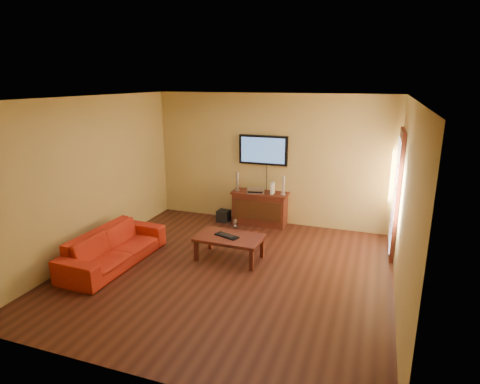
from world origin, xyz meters
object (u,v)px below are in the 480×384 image
at_px(sofa, 113,242).
at_px(game_console, 273,188).
at_px(speaker_right, 283,186).
at_px(media_console, 260,208).
at_px(av_receiver, 256,191).
at_px(television, 263,150).
at_px(coffee_table, 230,239).
at_px(subwoofer, 224,216).
at_px(bottle, 235,223).
at_px(keyboard, 227,236).
at_px(speaker_left, 237,182).

height_order(sofa, game_console, game_console).
xyz_separation_m(speaker_right, game_console, (-0.22, -0.01, -0.06)).
bearing_deg(sofa, media_console, -31.34).
xyz_separation_m(media_console, av_receiver, (-0.08, -0.05, 0.39)).
height_order(television, game_console, television).
xyz_separation_m(sofa, game_console, (2.00, 2.59, 0.43)).
distance_m(coffee_table, subwoofer, 1.91).
bearing_deg(television, av_receiver, -109.60).
bearing_deg(game_console, bottle, -149.41).
height_order(game_console, keyboard, game_console).
bearing_deg(bottle, keyboard, -75.28).
xyz_separation_m(speaker_left, bottle, (0.08, -0.37, -0.78)).
distance_m(media_console, television, 1.22).
height_order(media_console, speaker_right, speaker_right).
distance_m(speaker_left, subwoofer, 0.81).
distance_m(game_console, keyboard, 1.87).
distance_m(sofa, speaker_left, 2.91).
distance_m(coffee_table, keyboard, 0.08).
xyz_separation_m(coffee_table, game_console, (0.26, 1.80, 0.46)).
bearing_deg(keyboard, sofa, -154.97).
distance_m(television, game_console, 0.81).
bearing_deg(media_console, speaker_left, -176.93).
xyz_separation_m(speaker_left, subwoofer, (-0.29, -0.07, -0.75)).
bearing_deg(bottle, speaker_left, 102.01).
bearing_deg(speaker_left, sofa, -115.49).
bearing_deg(subwoofer, media_console, 12.44).
relative_size(sofa, keyboard, 4.30).
height_order(media_console, subwoofer, media_console).
height_order(coffee_table, sofa, sofa).
height_order(coffee_table, subwoofer, coffee_table).
bearing_deg(speaker_left, coffee_table, -74.37).
bearing_deg(subwoofer, av_receiver, 9.61).
relative_size(coffee_table, av_receiver, 3.23).
bearing_deg(sofa, television, -29.57).
bearing_deg(game_console, subwoofer, -173.61).
xyz_separation_m(sofa, av_receiver, (1.65, 2.57, 0.35)).
xyz_separation_m(speaker_right, bottle, (-0.90, -0.38, -0.78)).
bearing_deg(subwoofer, game_console, 9.26).
xyz_separation_m(av_receiver, subwoofer, (-0.70, -0.05, -0.62)).
bearing_deg(coffee_table, sofa, -155.37).
bearing_deg(sofa, av_receiver, -30.52).
height_order(coffee_table, bottle, coffee_table).
bearing_deg(television, keyboard, -91.01).
bearing_deg(bottle, speaker_right, 22.81).
bearing_deg(av_receiver, speaker_left, 164.33).
distance_m(sofa, speaker_right, 3.46).
xyz_separation_m(media_console, bottle, (-0.41, -0.39, -0.26)).
height_order(media_console, speaker_left, speaker_left).
height_order(television, keyboard, television).
distance_m(television, sofa, 3.49).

